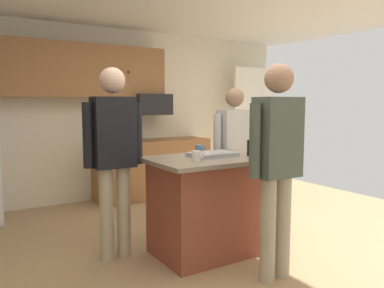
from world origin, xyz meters
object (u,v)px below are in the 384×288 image
at_px(kitchen_island, 208,205).
at_px(mug_blue_stoneware, 196,156).
at_px(microwave_over_range, 151,104).
at_px(person_elder_center, 234,148).
at_px(serving_tray, 213,154).
at_px(person_guest_by_door, 277,156).
at_px(mug_ceramic_white, 199,149).
at_px(person_guest_left, 114,149).
at_px(glass_dark_ale, 250,148).

height_order(kitchen_island, mug_blue_stoneware, mug_blue_stoneware).
relative_size(microwave_over_range, person_elder_center, 0.34).
bearing_deg(microwave_over_range, serving_tray, -101.29).
bearing_deg(person_elder_center, person_guest_by_door, 31.36).
height_order(microwave_over_range, person_guest_by_door, person_guest_by_door).
relative_size(microwave_over_range, mug_ceramic_white, 4.61).
height_order(microwave_over_range, person_guest_left, person_guest_left).
height_order(kitchen_island, glass_dark_ale, glass_dark_ale).
relative_size(person_guest_by_door, mug_ceramic_white, 14.65).
height_order(glass_dark_ale, serving_tray, glass_dark_ale).
height_order(person_guest_left, mug_ceramic_white, person_guest_left).
relative_size(mug_blue_stoneware, glass_dark_ale, 0.75).
relative_size(person_elder_center, mug_blue_stoneware, 13.62).
bearing_deg(kitchen_island, serving_tray, 19.36).
height_order(microwave_over_range, mug_ceramic_white, microwave_over_range).
distance_m(microwave_over_range, person_guest_by_door, 3.17).
bearing_deg(mug_ceramic_white, person_guest_left, 173.43).
height_order(person_guest_by_door, person_elder_center, person_guest_by_door).
distance_m(microwave_over_range, mug_ceramic_white, 2.21).
distance_m(kitchen_island, mug_blue_stoneware, 0.59).
bearing_deg(mug_blue_stoneware, person_guest_by_door, -55.59).
bearing_deg(person_elder_center, glass_dark_ale, 29.72).
xyz_separation_m(person_elder_center, serving_tray, (-0.64, -0.48, 0.02)).
bearing_deg(mug_blue_stoneware, mug_ceramic_white, 54.53).
height_order(microwave_over_range, glass_dark_ale, microwave_over_range).
height_order(person_guest_left, mug_blue_stoneware, person_guest_left).
bearing_deg(kitchen_island, microwave_over_range, 77.31).
xyz_separation_m(microwave_over_range, glass_dark_ale, (-0.12, -2.50, -0.42)).
relative_size(microwave_over_range, serving_tray, 1.27).
bearing_deg(glass_dark_ale, person_guest_by_door, -111.61).
bearing_deg(person_guest_left, person_elder_center, 28.99).
xyz_separation_m(kitchen_island, serving_tray, (0.07, 0.02, 0.49)).
distance_m(person_guest_left, person_elder_center, 1.53).
xyz_separation_m(microwave_over_range, serving_tray, (-0.47, -2.34, -0.48)).
height_order(microwave_over_range, mug_blue_stoneware, microwave_over_range).
bearing_deg(mug_blue_stoneware, microwave_over_range, 73.00).
relative_size(person_elder_center, mug_ceramic_white, 13.50).
xyz_separation_m(person_guest_by_door, glass_dark_ale, (0.25, 0.62, -0.01)).
height_order(microwave_over_range, person_elder_center, person_elder_center).
bearing_deg(serving_tray, mug_ceramic_white, 90.86).
relative_size(person_guest_left, serving_tray, 4.07).
distance_m(person_guest_left, mug_ceramic_white, 0.89).
bearing_deg(mug_ceramic_white, serving_tray, -89.14).
bearing_deg(mug_blue_stoneware, serving_tray, 31.56).
bearing_deg(mug_ceramic_white, kitchen_island, -103.34).
xyz_separation_m(kitchen_island, person_guest_by_door, (0.16, -0.76, 0.56)).
distance_m(microwave_over_range, person_elder_center, 1.94).
xyz_separation_m(person_guest_left, serving_tray, (0.88, -0.34, -0.08)).
height_order(person_guest_left, serving_tray, person_guest_left).
bearing_deg(serving_tray, person_guest_by_door, -82.79).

